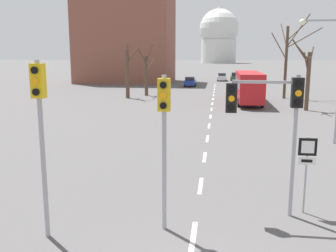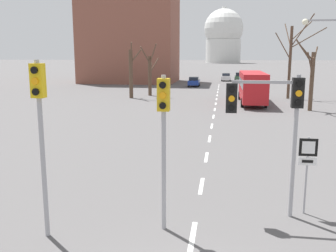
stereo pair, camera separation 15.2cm
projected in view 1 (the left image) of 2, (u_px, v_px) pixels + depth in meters
lane_stripe_0 at (193, 236)px, 11.24m from camera, size 0.16×2.00×0.01m
lane_stripe_1 at (201, 186)px, 15.62m from camera, size 0.16×2.00×0.01m
lane_stripe_2 at (205, 157)px, 20.00m from camera, size 0.16×2.00×0.01m
lane_stripe_3 at (207, 139)px, 24.38m from camera, size 0.16×2.00×0.01m
lane_stripe_4 at (209, 126)px, 28.76m from camera, size 0.16×2.00×0.01m
lane_stripe_5 at (210, 116)px, 33.14m from camera, size 0.16×2.00×0.01m
lane_stripe_6 at (212, 109)px, 37.52m from camera, size 0.16×2.00×0.01m
lane_stripe_7 at (212, 104)px, 41.90m from camera, size 0.16×2.00×0.01m
lane_stripe_8 at (213, 99)px, 46.28m from camera, size 0.16×2.00×0.01m
lane_stripe_9 at (214, 95)px, 50.66m from camera, size 0.16×2.00×0.01m
lane_stripe_10 at (214, 92)px, 55.05m from camera, size 0.16×2.00×0.01m
lane_stripe_11 at (214, 89)px, 59.43m from camera, size 0.16×2.00×0.01m
lane_stripe_12 at (215, 87)px, 63.81m from camera, size 0.16×2.00×0.01m
lane_stripe_13 at (215, 85)px, 68.19m from camera, size 0.16×2.00×0.01m
traffic_signal_near_right at (273, 110)px, 12.13m from camera, size 2.43×0.34×4.77m
traffic_signal_centre_tall at (164, 124)px, 11.14m from camera, size 0.36×0.34×4.80m
traffic_signal_near_left at (40, 117)px, 10.58m from camera, size 0.36×0.34×5.24m
route_sign_post at (307, 161)px, 12.60m from camera, size 0.60×0.08×2.69m
street_lamp_right at (331, 66)px, 22.28m from camera, size 2.63×0.36×7.46m
sedan_near_left at (235, 76)px, 79.54m from camera, size 1.95×4.47×1.72m
sedan_near_right at (222, 77)px, 78.60m from camera, size 1.92×4.04×1.62m
sedan_mid_centre at (190, 82)px, 64.40m from camera, size 1.90×4.20×1.68m
city_bus at (249, 85)px, 41.72m from camera, size 2.66×10.80×3.48m
bare_tree_left_near at (146, 73)px, 49.72m from camera, size 2.05×3.38×6.84m
bare_tree_right_near at (288, 57)px, 46.06m from camera, size 5.86×5.69×10.01m
bare_tree_left_far at (128, 72)px, 46.73m from camera, size 1.95×2.91×6.95m
bare_tree_right_far at (307, 77)px, 36.15m from camera, size 2.52×3.41×6.90m
capitol_dome at (219, 36)px, 249.06m from camera, size 25.76×25.76×36.38m
apartment_block_left at (126, 32)px, 73.83m from camera, size 18.00×14.00×19.56m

